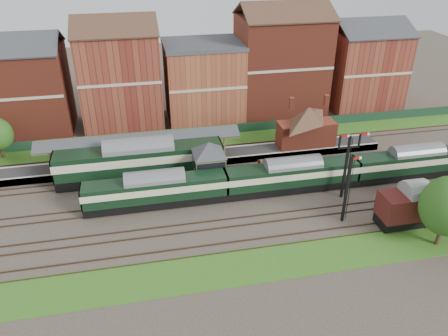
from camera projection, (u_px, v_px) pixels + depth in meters
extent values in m
plane|color=#473D33|center=(239.00, 197.00, 52.23)|extent=(160.00, 160.00, 0.00)
cube|color=#2D6619|center=(214.00, 140.00, 65.89)|extent=(90.00, 4.50, 0.06)
cube|color=#2D6619|center=(268.00, 263.00, 41.95)|extent=(90.00, 5.00, 0.06)
cube|color=#193823|center=(212.00, 130.00, 67.25)|extent=(90.00, 0.12, 1.50)
cube|color=#2D2D2D|center=(187.00, 159.00, 59.43)|extent=(55.00, 3.40, 1.00)
cube|color=#606C4C|center=(209.00, 177.00, 53.89)|extent=(3.40, 3.20, 2.40)
cube|color=#4C4D30|center=(209.00, 162.00, 52.81)|extent=(3.60, 3.40, 2.00)
pyramid|color=#383A3F|center=(209.00, 148.00, 51.94)|extent=(5.40, 5.40, 1.60)
cube|color=maroon|center=(271.00, 171.00, 55.35)|extent=(3.00, 2.40, 2.20)
cube|color=#4C3323|center=(273.00, 164.00, 54.09)|extent=(3.20, 1.34, 0.79)
cube|color=#4C3323|center=(270.00, 159.00, 55.20)|extent=(3.20, 1.34, 0.79)
cube|color=brown|center=(306.00, 134.00, 61.35)|extent=(8.00, 3.00, 3.50)
pyramid|color=#4C3323|center=(308.00, 115.00, 59.96)|extent=(8.10, 8.10, 2.20)
cube|color=brown|center=(291.00, 113.00, 59.27)|extent=(0.60, 0.60, 1.60)
cube|color=brown|center=(325.00, 110.00, 60.16)|extent=(0.60, 0.60, 1.60)
cube|color=#4C4D30|center=(51.00, 162.00, 54.23)|extent=(0.22, 0.22, 3.40)
cube|color=#4C4D30|center=(221.00, 138.00, 60.35)|extent=(0.22, 0.22, 3.40)
cube|color=#383A3F|center=(139.00, 139.00, 55.55)|extent=(26.00, 1.99, 0.90)
cube|color=#383A3F|center=(139.00, 133.00, 57.18)|extent=(26.00, 1.99, 0.90)
cube|color=#4C4D30|center=(139.00, 133.00, 56.18)|extent=(26.00, 0.20, 0.20)
cube|color=black|center=(346.00, 168.00, 50.27)|extent=(0.25, 0.25, 8.00)
cube|color=black|center=(349.00, 147.00, 49.00)|extent=(2.60, 0.18, 0.18)
cube|color=#B2140F|center=(345.00, 136.00, 48.18)|extent=(1.10, 0.08, 0.25)
cube|color=#B2140F|center=(365.00, 134.00, 48.60)|extent=(1.10, 0.08, 0.25)
cube|color=black|center=(347.00, 190.00, 46.07)|extent=(0.25, 0.25, 8.00)
cube|color=#B2140F|center=(357.00, 158.00, 44.36)|extent=(1.10, 0.08, 0.25)
cube|color=brown|center=(20.00, 92.00, 65.46)|extent=(14.00, 10.00, 13.00)
cube|color=maroon|center=(121.00, 79.00, 67.63)|extent=(12.00, 10.00, 15.00)
cube|color=#9B5432|center=(204.00, 83.00, 70.67)|extent=(12.00, 10.00, 12.00)
cube|color=brown|center=(281.00, 67.00, 72.00)|extent=(14.00, 10.00, 16.00)
cube|color=maroon|center=(363.00, 70.00, 75.39)|extent=(12.00, 10.00, 13.00)
cube|color=black|center=(157.00, 201.00, 50.18)|extent=(16.29, 2.28, 1.00)
cube|color=black|center=(155.00, 189.00, 49.36)|extent=(16.29, 2.53, 2.35)
cube|color=beige|center=(155.00, 187.00, 49.22)|extent=(16.31, 2.57, 0.81)
cube|color=slate|center=(155.00, 179.00, 48.72)|extent=(16.29, 2.53, 0.54)
cube|color=black|center=(291.00, 186.00, 53.07)|extent=(16.29, 2.28, 1.00)
cube|color=black|center=(292.00, 174.00, 52.25)|extent=(16.29, 2.53, 2.35)
cube|color=beige|center=(292.00, 172.00, 52.11)|extent=(16.31, 2.57, 0.81)
cube|color=slate|center=(293.00, 165.00, 51.61)|extent=(16.29, 2.53, 0.54)
cube|color=black|center=(412.00, 173.00, 55.96)|extent=(16.29, 2.28, 1.00)
cube|color=black|center=(415.00, 161.00, 55.14)|extent=(16.29, 2.53, 2.35)
cube|color=beige|center=(415.00, 159.00, 55.00)|extent=(16.31, 2.57, 0.81)
cube|color=slate|center=(417.00, 152.00, 54.50)|extent=(16.29, 2.53, 0.54)
cube|color=black|center=(141.00, 174.00, 55.41)|extent=(20.68, 2.90, 1.26)
cube|color=black|center=(140.00, 159.00, 54.37)|extent=(20.68, 3.22, 2.99)
cube|color=beige|center=(140.00, 157.00, 54.20)|extent=(20.70, 3.26, 1.03)
cube|color=slate|center=(139.00, 147.00, 53.56)|extent=(20.68, 3.22, 0.69)
cube|color=black|center=(408.00, 219.00, 47.16)|extent=(6.88, 2.53, 1.03)
cube|color=#4D1916|center=(412.00, 204.00, 46.24)|extent=(6.88, 2.98, 2.75)
cube|color=gray|center=(415.00, 192.00, 45.50)|extent=(6.88, 2.98, 0.50)
cylinder|color=#382619|center=(441.00, 230.00, 43.56)|extent=(0.44, 0.44, 3.61)
ellipsoid|color=#1F5117|center=(448.00, 206.00, 42.15)|extent=(5.31, 5.31, 6.11)
cylinder|color=#382619|center=(2.00, 149.00, 60.32)|extent=(0.44, 0.44, 2.73)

